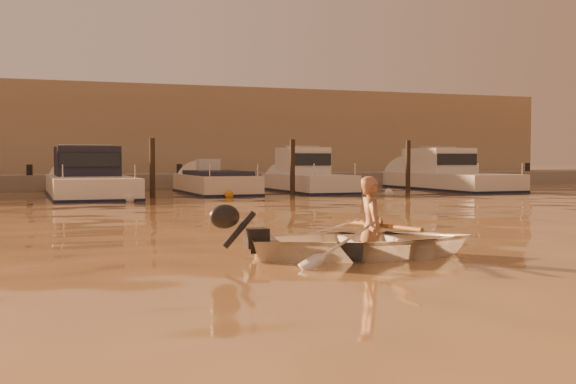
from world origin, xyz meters
name	(u,v)px	position (x,y,z in m)	size (l,w,h in m)	color
ground_plane	(317,245)	(0.00, 0.00, 0.00)	(160.00, 160.00, 0.00)	olive
dinghy	(364,242)	(0.09, -1.48, 0.20)	(2.22, 3.11, 0.64)	white
person	(371,227)	(0.18, -1.50, 0.40)	(0.51, 0.34, 1.40)	#96644B
outboard_motor	(255,238)	(-1.38, -1.18, 0.28)	(0.90, 0.40, 0.70)	black
oar_port	(382,226)	(0.33, -1.53, 0.42)	(0.06, 0.06, 2.10)	brown
oar_starboard	(368,226)	(0.13, -1.49, 0.42)	(0.06, 0.06, 2.10)	brown
moored_boat_2	(89,178)	(-2.08, 16.00, 0.62)	(2.67, 8.81, 1.75)	white
moored_boat_3	(215,188)	(2.52, 16.00, 0.22)	(2.13, 6.12, 0.95)	beige
moored_boat_4	(308,176)	(6.27, 16.00, 0.62)	(2.01, 6.28, 1.75)	silver
moored_boat_5	(448,175)	(12.68, 16.00, 0.62)	(2.49, 8.27, 1.75)	silver
piling_2	(152,171)	(-0.20, 13.80, 0.90)	(0.18, 0.18, 2.20)	#2D2319
piling_3	(292,170)	(4.80, 13.80, 0.90)	(0.18, 0.18, 2.20)	#2D2319
piling_4	(408,169)	(9.50, 13.80, 0.90)	(0.18, 0.18, 2.20)	#2D2319
fender_c	(130,198)	(-1.20, 12.04, 0.10)	(0.30, 0.30, 0.30)	silver
fender_d	(229,195)	(2.26, 13.13, 0.10)	(0.30, 0.30, 0.30)	orange
fender_e	(389,193)	(7.98, 12.50, 0.10)	(0.30, 0.30, 0.30)	silver
quay	(127,185)	(0.00, 21.50, 0.15)	(52.00, 4.00, 1.00)	gray
waterfront_building	(112,137)	(0.00, 27.00, 2.40)	(46.00, 7.00, 4.80)	#9E8466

